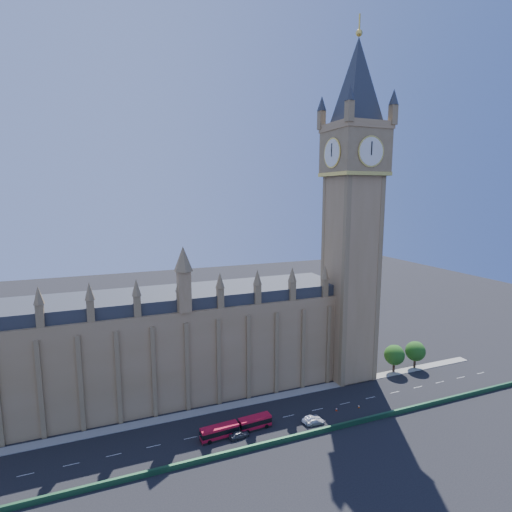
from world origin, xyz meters
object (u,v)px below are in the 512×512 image
object	(u,v)px
red_bus	(237,427)
car_silver	(312,419)
car_white	(315,421)
car_grey	(239,435)

from	to	relation	value
red_bus	car_silver	world-z (taller)	red_bus
car_white	car_grey	bearing A→B (deg)	87.88
car_grey	car_white	world-z (taller)	car_grey
red_bus	car_white	world-z (taller)	red_bus
car_grey	car_silver	xyz separation A→B (m)	(17.87, -0.47, -0.01)
car_silver	car_grey	bearing A→B (deg)	80.87
red_bus	car_silver	distance (m)	18.04
red_bus	car_silver	bearing A→B (deg)	-11.00
car_silver	car_white	xyz separation A→B (m)	(0.33, -1.02, -0.09)
car_white	car_silver	bearing A→B (deg)	20.70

